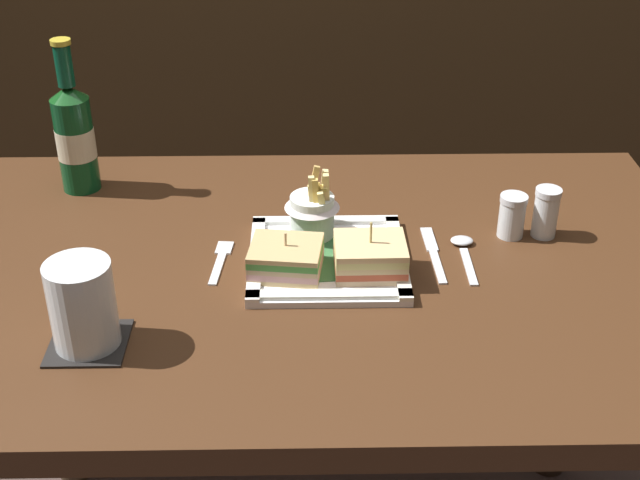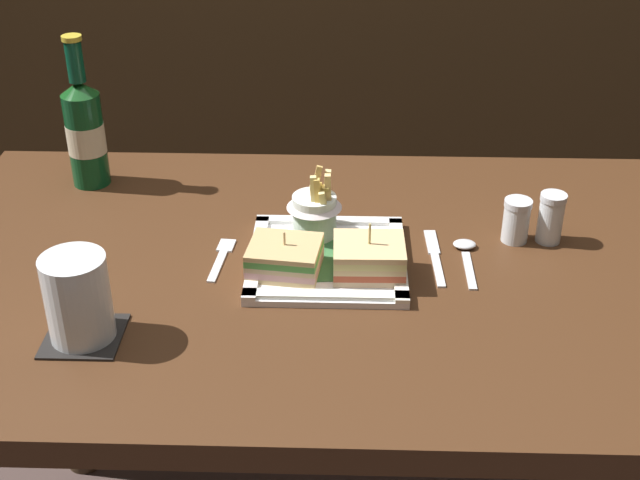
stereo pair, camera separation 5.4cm
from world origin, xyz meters
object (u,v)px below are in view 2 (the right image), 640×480
at_px(dining_table, 313,333).
at_px(sandwich_half_left, 285,257).
at_px(sandwich_half_right, 369,258).
at_px(pepper_shaker, 550,221).
at_px(water_glass, 79,303).
at_px(knife, 435,255).
at_px(fork, 221,257).
at_px(salt_shaker, 516,223).
at_px(spoon, 466,251).
at_px(square_plate, 327,259).
at_px(beer_bottle, 85,130).
at_px(fries_cup, 317,208).

height_order(dining_table, sandwich_half_left, sandwich_half_left).
relative_size(sandwich_half_right, pepper_shaker, 1.27).
bearing_deg(water_glass, knife, 24.87).
xyz_separation_m(sandwich_half_right, fork, (-0.22, 0.05, -0.03)).
xyz_separation_m(knife, salt_shaker, (0.13, 0.05, 0.03)).
height_order(knife, spoon, spoon).
bearing_deg(pepper_shaker, sandwich_half_right, -157.90).
relative_size(square_plate, knife, 1.43).
height_order(sandwich_half_right, beer_bottle, beer_bottle).
relative_size(dining_table, square_plate, 5.17).
height_order(beer_bottle, knife, beer_bottle).
distance_m(square_plate, knife, 0.16).
height_order(sandwich_half_right, salt_shaker, sandwich_half_right).
xyz_separation_m(spoon, pepper_shaker, (0.13, 0.04, 0.03)).
xyz_separation_m(square_plate, spoon, (0.21, 0.03, -0.00)).
bearing_deg(fries_cup, salt_shaker, 1.95).
xyz_separation_m(sandwich_half_right, pepper_shaker, (0.28, 0.11, 0.00)).
relative_size(sandwich_half_right, spoon, 0.77).
xyz_separation_m(water_glass, fork, (0.15, 0.20, -0.05)).
bearing_deg(sandwich_half_left, beer_bottle, 140.80).
relative_size(beer_bottle, pepper_shaker, 3.25).
height_order(square_plate, sandwich_half_left, sandwich_half_left).
bearing_deg(salt_shaker, sandwich_half_left, -161.95).
bearing_deg(beer_bottle, sandwich_half_right, -31.37).
xyz_separation_m(square_plate, knife, (0.16, 0.02, -0.01)).
bearing_deg(beer_bottle, pepper_shaker, -13.21).
xyz_separation_m(dining_table, fork, (-0.14, 0.01, 0.13)).
distance_m(knife, spoon, 0.05).
height_order(fries_cup, salt_shaker, fries_cup).
distance_m(dining_table, knife, 0.23).
distance_m(beer_bottle, knife, 0.63).
bearing_deg(square_plate, pepper_shaker, 12.38).
bearing_deg(sandwich_half_left, dining_table, 41.34).
distance_m(water_glass, spoon, 0.57).
height_order(water_glass, fork, water_glass).
bearing_deg(fries_cup, square_plate, -74.87).
xyz_separation_m(water_glass, pepper_shaker, (0.65, 0.27, -0.02)).
distance_m(square_plate, fries_cup, 0.08).
distance_m(beer_bottle, salt_shaker, 0.73).
relative_size(fork, pepper_shaker, 1.52).
bearing_deg(fries_cup, sandwich_half_right, -53.00).
distance_m(dining_table, square_plate, 0.14).
xyz_separation_m(sandwich_half_left, water_glass, (-0.25, -0.16, 0.02)).
bearing_deg(dining_table, sandwich_half_left, -138.66).
distance_m(fries_cup, fork, 0.16).
xyz_separation_m(square_plate, beer_bottle, (-0.42, 0.25, 0.09)).
distance_m(spoon, salt_shaker, 0.09).
height_order(fries_cup, knife, fries_cup).
bearing_deg(fork, salt_shaker, 8.41).
bearing_deg(salt_shaker, fork, -171.59).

